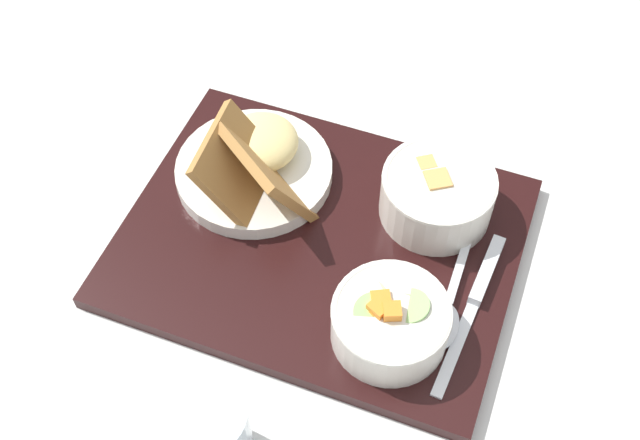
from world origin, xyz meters
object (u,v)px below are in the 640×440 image
(bowl_salad, at_px, (390,320))
(plate_main, at_px, (256,164))
(bowl_soup, at_px, (437,192))
(spoon, at_px, (446,311))
(knife, at_px, (481,286))
(glass_water, at_px, (211,438))

(bowl_salad, xyz_separation_m, plate_main, (0.19, -0.15, -0.00))
(bowl_soup, distance_m, plate_main, 0.20)
(bowl_salad, distance_m, plate_main, 0.24)
(bowl_soup, distance_m, spoon, 0.13)
(plate_main, bearing_deg, knife, 165.57)
(spoon, height_order, glass_water, glass_water)
(glass_water, bearing_deg, plate_main, -76.68)
(spoon, bearing_deg, glass_water, -37.86)
(bowl_salad, xyz_separation_m, glass_water, (0.12, 0.16, -0.00))
(bowl_soup, height_order, spoon, bowl_soup)
(bowl_salad, xyz_separation_m, spoon, (-0.05, -0.04, -0.02))
(bowl_soup, bearing_deg, plate_main, 4.01)
(spoon, bearing_deg, bowl_soup, -159.83)
(bowl_soup, relative_size, knife, 0.63)
(bowl_soup, xyz_separation_m, plate_main, (0.20, 0.01, -0.01))
(bowl_soup, xyz_separation_m, spoon, (-0.04, 0.12, -0.03))
(bowl_salad, height_order, spoon, bowl_salad)
(bowl_salad, bearing_deg, spoon, -140.84)
(knife, bearing_deg, bowl_salad, -36.59)
(bowl_soup, distance_m, glass_water, 0.34)
(bowl_salad, xyz_separation_m, knife, (-0.08, -0.08, -0.02))
(plate_main, relative_size, glass_water, 1.81)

